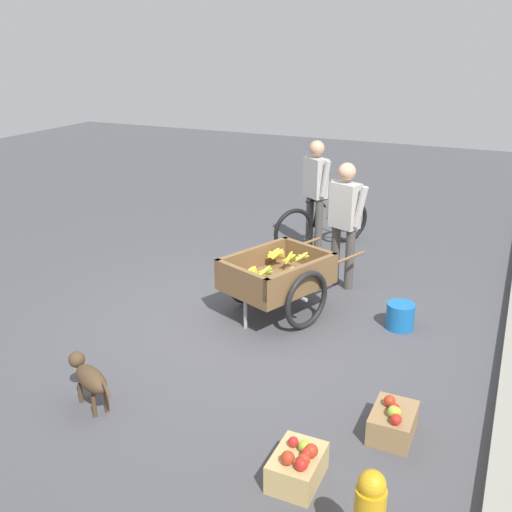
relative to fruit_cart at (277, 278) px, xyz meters
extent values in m
plane|color=#47474C|center=(0.38, -0.25, -0.44)|extent=(24.00, 24.00, 0.00)
cube|color=brown|center=(0.00, 0.00, -0.04)|extent=(1.32, 1.15, 0.10)
cube|color=brown|center=(0.49, -0.19, 0.13)|extent=(0.35, 0.77, 0.24)
cube|color=brown|center=(-0.48, 0.19, 0.13)|extent=(0.35, 0.77, 0.24)
cube|color=brown|center=(0.14, 0.34, 0.13)|extent=(1.05, 0.46, 0.24)
cube|color=brown|center=(-0.13, -0.35, 0.13)|extent=(1.05, 0.46, 0.24)
torus|color=black|center=(0.17, 0.41, -0.12)|extent=(0.62, 0.29, 0.64)
torus|color=black|center=(-0.16, -0.41, -0.12)|extent=(0.62, 0.29, 0.64)
cylinder|color=#9E9EA8|center=(0.00, 0.00, -0.12)|extent=(0.36, 0.83, 0.04)
cylinder|color=brown|center=(-0.64, 0.62, 0.11)|extent=(0.52, 0.23, 0.04)
cylinder|color=brown|center=(-0.89, -0.02, 0.11)|extent=(0.52, 0.23, 0.04)
cylinder|color=#9E9EA8|center=(0.44, -0.17, -0.26)|extent=(0.04, 0.04, 0.35)
ellipsoid|color=gold|center=(-0.26, 0.20, 0.18)|extent=(0.18, 0.11, 0.14)
ellipsoid|color=gold|center=(-0.24, 0.20, 0.19)|extent=(0.17, 0.16, 0.05)
ellipsoid|color=gold|center=(-0.22, 0.20, 0.20)|extent=(0.17, 0.15, 0.12)
ellipsoid|color=gold|center=(0.18, -0.25, 0.08)|extent=(0.17, 0.14, 0.12)
ellipsoid|color=gold|center=(0.19, -0.25, 0.09)|extent=(0.19, 0.10, 0.08)
ellipsoid|color=gold|center=(0.21, -0.25, 0.10)|extent=(0.19, 0.09, 0.08)
ellipsoid|color=gold|center=(0.22, -0.25, 0.11)|extent=(0.17, 0.12, 0.14)
ellipsoid|color=gold|center=(0.48, 0.12, 0.09)|extent=(0.17, 0.10, 0.15)
ellipsoid|color=gold|center=(0.49, 0.12, 0.10)|extent=(0.19, 0.10, 0.11)
ellipsoid|color=gold|center=(0.51, 0.12, 0.11)|extent=(0.19, 0.12, 0.05)
ellipsoid|color=gold|center=(0.52, 0.12, 0.12)|extent=(0.18, 0.13, 0.09)
ellipsoid|color=gold|center=(0.53, 0.12, 0.13)|extent=(0.18, 0.11, 0.13)
ellipsoid|color=gold|center=(-0.29, -0.11, 0.14)|extent=(0.18, 0.06, 0.13)
ellipsoid|color=gold|center=(-0.28, -0.10, 0.15)|extent=(0.16, 0.16, 0.10)
ellipsoid|color=gold|center=(-0.26, -0.10, 0.16)|extent=(0.17, 0.15, 0.05)
ellipsoid|color=gold|center=(-0.25, -0.10, 0.17)|extent=(0.17, 0.15, 0.11)
ellipsoid|color=gold|center=(-0.24, -0.10, 0.18)|extent=(0.17, 0.13, 0.14)
ellipsoid|color=gold|center=(-0.29, 0.04, 0.12)|extent=(0.17, 0.05, 0.14)
ellipsoid|color=gold|center=(-0.27, 0.04, 0.13)|extent=(0.19, 0.09, 0.09)
ellipsoid|color=gold|center=(-0.26, 0.04, 0.14)|extent=(0.18, 0.06, 0.05)
ellipsoid|color=gold|center=(-0.25, 0.04, 0.15)|extent=(0.17, 0.15, 0.10)
ellipsoid|color=gold|center=(-0.23, 0.04, 0.16)|extent=(0.18, 0.07, 0.15)
ellipsoid|color=gold|center=(0.13, -0.22, 0.06)|extent=(0.18, 0.11, 0.12)
ellipsoid|color=gold|center=(0.15, -0.22, 0.07)|extent=(0.19, 0.08, 0.08)
ellipsoid|color=gold|center=(0.16, -0.22, 0.08)|extent=(0.19, 0.06, 0.07)
ellipsoid|color=gold|center=(0.18, -0.22, 0.09)|extent=(0.18, 0.06, 0.14)
ellipsoid|color=gold|center=(0.09, 0.18, 0.12)|extent=(0.18, 0.07, 0.15)
ellipsoid|color=gold|center=(0.10, 0.18, 0.13)|extent=(0.19, 0.11, 0.09)
ellipsoid|color=gold|center=(0.12, 0.18, 0.14)|extent=(0.17, 0.15, 0.08)
ellipsoid|color=gold|center=(0.13, 0.18, 0.15)|extent=(0.16, 0.14, 0.14)
ellipsoid|color=gold|center=(-0.05, 0.33, 0.13)|extent=(0.17, 0.12, 0.14)
ellipsoid|color=gold|center=(-0.04, 0.33, 0.14)|extent=(0.17, 0.16, 0.09)
ellipsoid|color=gold|center=(-0.03, 0.34, 0.15)|extent=(0.19, 0.09, 0.04)
ellipsoid|color=gold|center=(-0.02, 0.34, 0.16)|extent=(0.17, 0.15, 0.10)
ellipsoid|color=gold|center=(-0.01, 0.34, 0.17)|extent=(0.18, 0.13, 0.13)
ellipsoid|color=gold|center=(-0.31, -0.16, 0.14)|extent=(0.15, 0.15, 0.15)
ellipsoid|color=gold|center=(-0.30, -0.16, 0.15)|extent=(0.19, 0.07, 0.11)
ellipsoid|color=gold|center=(-0.29, -0.16, 0.16)|extent=(0.18, 0.14, 0.05)
ellipsoid|color=gold|center=(-0.28, -0.16, 0.17)|extent=(0.19, 0.07, 0.10)
ellipsoid|color=gold|center=(-0.26, -0.16, 0.18)|extent=(0.16, 0.15, 0.14)
ellipsoid|color=gold|center=(0.14, -0.07, 0.11)|extent=(0.18, 0.09, 0.13)
ellipsoid|color=gold|center=(0.15, -0.07, 0.12)|extent=(0.18, 0.14, 0.09)
ellipsoid|color=gold|center=(0.17, -0.07, 0.13)|extent=(0.18, 0.14, 0.09)
ellipsoid|color=gold|center=(0.18, -0.07, 0.14)|extent=(0.17, 0.13, 0.14)
cylinder|color=#4C4742|center=(-1.03, 0.52, -0.05)|extent=(0.11, 0.11, 0.77)
cylinder|color=#4C4742|center=(-1.11, 0.32, -0.05)|extent=(0.11, 0.11, 0.77)
cube|color=#B7B2AD|center=(-1.07, 0.42, 0.60)|extent=(0.31, 0.39, 0.54)
sphere|color=tan|center=(-1.07, 0.42, 1.00)|extent=(0.21, 0.21, 0.21)
cylinder|color=#B7B2AD|center=(-0.99, 0.62, 0.63)|extent=(0.08, 0.16, 0.49)
cylinder|color=#B7B2AD|center=(-1.15, 0.21, 0.63)|extent=(0.08, 0.15, 0.49)
torus|color=black|center=(-2.73, 0.03, -0.11)|extent=(0.58, 0.43, 0.66)
torus|color=black|center=(-1.91, -0.54, -0.11)|extent=(0.58, 0.43, 0.66)
cylinder|color=black|center=(-2.32, -0.26, 0.29)|extent=(0.51, 0.37, 0.04)
cylinder|color=black|center=(-2.22, -0.33, 0.12)|extent=(0.10, 0.09, 0.45)
cylinder|color=black|center=(-2.47, -0.15, 0.07)|extent=(0.46, 0.33, 0.43)
ellipsoid|color=black|center=(-2.20, -0.34, 0.38)|extent=(0.20, 0.08, 0.06)
cylinder|color=black|center=(-2.69, 0.00, 0.39)|extent=(0.29, 0.39, 0.03)
cylinder|color=#4C4742|center=(-2.26, -0.43, -0.05)|extent=(0.11, 0.11, 0.78)
cylinder|color=#4C4742|center=(-2.13, -0.25, -0.05)|extent=(0.11, 0.11, 0.78)
cube|color=#B7B2AD|center=(-2.20, -0.34, 0.62)|extent=(0.36, 0.39, 0.55)
sphere|color=tan|center=(-2.20, -0.34, 1.03)|extent=(0.21, 0.21, 0.21)
cylinder|color=#B7B2AD|center=(-2.32, -0.52, 0.65)|extent=(0.08, 0.10, 0.50)
cylinder|color=#B7B2AD|center=(-2.07, -0.16, 0.65)|extent=(0.08, 0.14, 0.50)
ellipsoid|color=#4C3823|center=(2.25, -0.71, -0.17)|extent=(0.35, 0.47, 0.18)
sphere|color=#4C3823|center=(2.14, -0.96, -0.11)|extent=(0.14, 0.14, 0.14)
cylinder|color=#4C3823|center=(2.37, -0.46, -0.13)|extent=(0.07, 0.11, 0.12)
cylinder|color=#4C3823|center=(2.24, -0.86, -0.35)|extent=(0.04, 0.04, 0.18)
cylinder|color=#4C3823|center=(2.15, -0.81, -0.35)|extent=(0.04, 0.04, 0.18)
cylinder|color=#4C3823|center=(2.36, -0.62, -0.35)|extent=(0.04, 0.04, 0.18)
cylinder|color=#4C3823|center=(2.26, -0.57, -0.35)|extent=(0.04, 0.04, 0.18)
sphere|color=gold|center=(2.84, 1.76, 0.15)|extent=(0.16, 0.16, 0.16)
cylinder|color=#1966B2|center=(-0.24, 1.31, -0.30)|extent=(0.29, 0.29, 0.28)
cube|color=tan|center=(2.36, 1.14, -0.33)|extent=(0.44, 0.32, 0.22)
sphere|color=#B23319|center=(2.47, 1.12, -0.17)|extent=(0.10, 0.10, 0.10)
sphere|color=#B23319|center=(2.34, 1.23, -0.17)|extent=(0.10, 0.10, 0.10)
sphere|color=#99BF33|center=(2.30, 1.17, -0.18)|extent=(0.08, 0.08, 0.08)
sphere|color=red|center=(2.37, 1.22, -0.18)|extent=(0.08, 0.08, 0.08)
sphere|color=red|center=(2.29, 1.08, -0.18)|extent=(0.07, 0.07, 0.07)
sphere|color=red|center=(2.49, 1.22, -0.17)|extent=(0.09, 0.09, 0.09)
sphere|color=#B23319|center=(2.44, 1.22, -0.18)|extent=(0.09, 0.09, 0.09)
cube|color=#99754C|center=(1.58, 1.64, -0.33)|extent=(0.44, 0.32, 0.22)
sphere|color=#99BF33|center=(1.65, 1.65, -0.17)|extent=(0.09, 0.09, 0.09)
sphere|color=red|center=(1.62, 1.65, -0.17)|extent=(0.09, 0.09, 0.09)
sphere|color=red|center=(1.74, 1.68, -0.18)|extent=(0.08, 0.08, 0.08)
sphere|color=#B23319|center=(1.53, 1.59, -0.17)|extent=(0.09, 0.09, 0.09)
sphere|color=#99BF33|center=(1.65, 1.66, -0.18)|extent=(0.08, 0.08, 0.08)
camera|label=1|loc=(5.47, 2.26, 2.48)|focal=41.21mm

